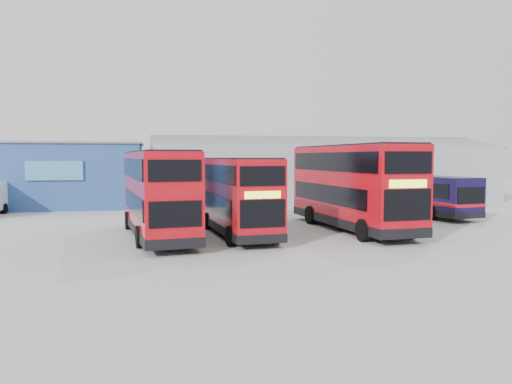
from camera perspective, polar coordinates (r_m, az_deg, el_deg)
The scene contains 7 objects.
ground_plane at distance 25.53m, azimuth 4.26°, elevation -4.95°, with size 120.00×120.00×0.00m, color #9E9E99.
office_block at distance 42.91m, azimuth -21.02°, elevation 1.88°, with size 12.30×8.32×5.12m.
maintenance_shed at distance 46.71m, azimuth 7.12°, elevation 2.30°, with size 30.50×12.00×5.89m.
double_decker_left at distance 24.85m, azimuth -11.18°, elevation -0.32°, with size 3.74×10.31×4.27m.
double_decker_centre at distance 25.48m, azimuth -2.30°, elevation -0.51°, with size 3.04×9.47×3.94m.
double_decker_right at distance 27.69m, azimuth 10.82°, elevation 0.49°, with size 3.51×11.12×4.63m.
single_decker_blue at distance 36.10m, azimuth 17.90°, elevation -0.34°, with size 3.77×10.27×2.73m.
Camera 1 is at (-6.81, -24.28, 3.97)m, focal length 35.00 mm.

